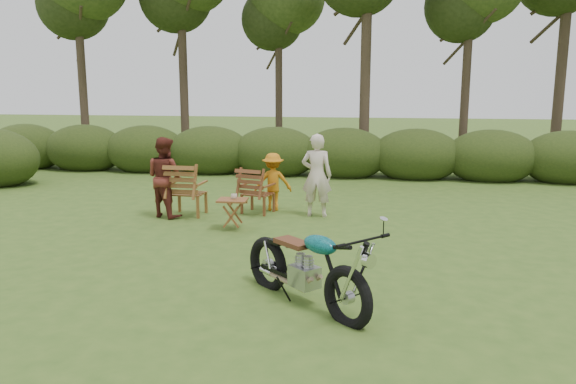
% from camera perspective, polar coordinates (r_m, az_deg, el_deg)
% --- Properties ---
extents(ground, '(80.00, 80.00, 0.00)m').
position_cam_1_polar(ground, '(7.47, 0.65, -9.13)').
color(ground, '#35521B').
rests_on(ground, ground).
extents(tree_line, '(22.52, 11.62, 8.14)m').
position_cam_1_polar(tree_line, '(16.74, 7.91, 14.96)').
color(tree_line, '#392B1F').
rests_on(tree_line, ground).
extents(motorcycle, '(2.04, 1.96, 1.17)m').
position_cam_1_polar(motorcycle, '(6.79, 1.66, -11.21)').
color(motorcycle, '#0B8E92').
rests_on(motorcycle, ground).
extents(lawn_chair_right, '(0.79, 0.79, 0.94)m').
position_cam_1_polar(lawn_chair_right, '(11.43, -3.06, -2.12)').
color(lawn_chair_right, brown).
rests_on(lawn_chair_right, ground).
extents(lawn_chair_left, '(0.74, 0.74, 1.05)m').
position_cam_1_polar(lawn_chair_left, '(11.40, -10.05, -2.32)').
color(lawn_chair_left, brown).
rests_on(lawn_chair_left, ground).
extents(side_table, '(0.57, 0.49, 0.56)m').
position_cam_1_polar(side_table, '(10.09, -5.63, -2.28)').
color(side_table, brown).
rests_on(side_table, ground).
extents(cup, '(0.15, 0.15, 0.09)m').
position_cam_1_polar(cup, '(10.05, -5.51, -0.44)').
color(cup, beige).
rests_on(cup, side_table).
extents(adult_a, '(0.60, 0.40, 1.63)m').
position_cam_1_polar(adult_a, '(11.15, 2.89, -2.45)').
color(adult_a, beige).
rests_on(adult_a, ground).
extents(adult_b, '(0.95, 0.86, 1.58)m').
position_cam_1_polar(adult_b, '(11.36, -12.25, -2.44)').
color(adult_b, '#5C221A').
rests_on(adult_b, ground).
extents(child, '(0.85, 0.61, 1.19)m').
position_cam_1_polar(child, '(11.67, -1.52, -1.85)').
color(child, '#C37012').
rests_on(child, ground).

